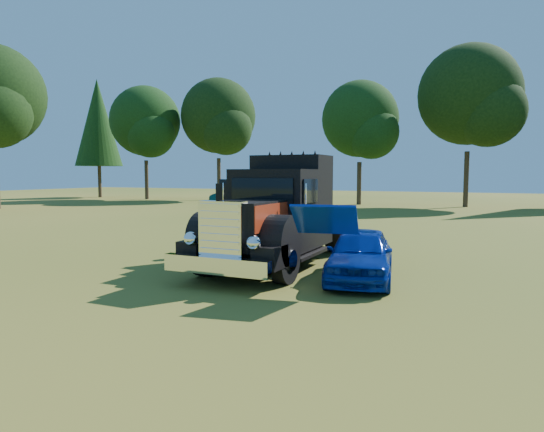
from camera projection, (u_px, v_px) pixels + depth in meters
The scene contains 7 objects.
ground at pixel (199, 285), 10.82m from camera, with size 120.00×120.00×0.00m, color #3D5117.
treeline at pixel (400, 104), 35.62m from camera, with size 72.10×24.04×13.84m.
diamond_t_truck at pixel (279, 218), 13.16m from camera, with size 3.38×7.16×3.00m.
hotrod_coupe at pixel (360, 254), 11.28m from camera, with size 2.07×4.14×1.89m.
spectator_near at pixel (213, 234), 12.95m from camera, with size 0.64×0.42×1.76m, color #223850.
spectator_far at pixel (220, 228), 14.88m from camera, with size 0.80×0.62×1.64m, color #1B1C41.
distant_teal_car at pixel (235, 196), 37.21m from camera, with size 1.58×4.54×1.50m, color #092D39.
Camera 1 is at (5.91, -9.00, 2.48)m, focal length 32.00 mm.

